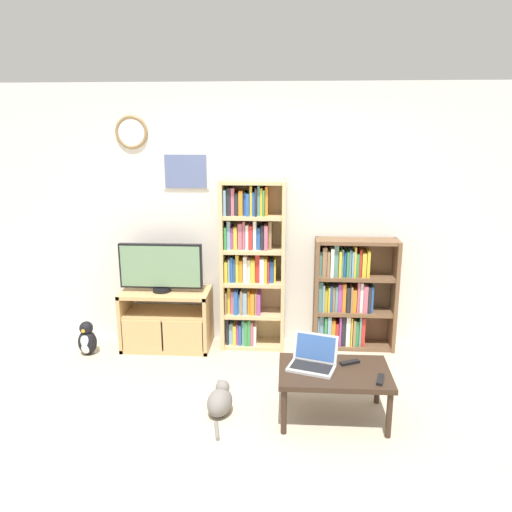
{
  "coord_description": "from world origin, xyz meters",
  "views": [
    {
      "loc": [
        0.25,
        -3.04,
        2.16
      ],
      "look_at": [
        -0.01,
        1.04,
        1.12
      ],
      "focal_mm": 35.0,
      "sensor_mm": 36.0,
      "label": 1
    }
  ],
  "objects_px": {
    "laptop": "(313,359)",
    "remote_far_from_laptop": "(380,379)",
    "bookshelf_tall": "(250,264)",
    "coffee_table": "(334,376)",
    "bookshelf_short": "(349,296)",
    "penguin_figurine": "(87,340)",
    "cat": "(220,401)",
    "television": "(161,267)",
    "tv_stand": "(167,319)",
    "remote_near_laptop": "(350,362)"
  },
  "relations": [
    {
      "from": "tv_stand",
      "to": "bookshelf_tall",
      "type": "xyz_separation_m",
      "value": [
        0.84,
        0.11,
        0.56
      ]
    },
    {
      "from": "coffee_table",
      "to": "tv_stand",
      "type": "bearing_deg",
      "value": 142.93
    },
    {
      "from": "laptop",
      "to": "remote_far_from_laptop",
      "type": "xyz_separation_m",
      "value": [
        0.48,
        -0.19,
        -0.05
      ]
    },
    {
      "from": "cat",
      "to": "remote_near_laptop",
      "type": "bearing_deg",
      "value": 17.67
    },
    {
      "from": "coffee_table",
      "to": "remote_near_laptop",
      "type": "height_order",
      "value": "remote_near_laptop"
    },
    {
      "from": "coffee_table",
      "to": "remote_far_from_laptop",
      "type": "distance_m",
      "value": 0.35
    },
    {
      "from": "tv_stand",
      "to": "television",
      "type": "bearing_deg",
      "value": -158.01
    },
    {
      "from": "laptop",
      "to": "remote_near_laptop",
      "type": "distance_m",
      "value": 0.3
    },
    {
      "from": "remote_far_from_laptop",
      "to": "cat",
      "type": "relative_size",
      "value": 0.33
    },
    {
      "from": "remote_near_laptop",
      "to": "bookshelf_tall",
      "type": "bearing_deg",
      "value": 11.06
    },
    {
      "from": "television",
      "to": "penguin_figurine",
      "type": "relative_size",
      "value": 2.4
    },
    {
      "from": "remote_near_laptop",
      "to": "cat",
      "type": "relative_size",
      "value": 0.32
    },
    {
      "from": "cat",
      "to": "penguin_figurine",
      "type": "relative_size",
      "value": 1.48
    },
    {
      "from": "bookshelf_tall",
      "to": "cat",
      "type": "distance_m",
      "value": 1.51
    },
    {
      "from": "remote_near_laptop",
      "to": "penguin_figurine",
      "type": "bearing_deg",
      "value": 45.73
    },
    {
      "from": "bookshelf_tall",
      "to": "remote_near_laptop",
      "type": "height_order",
      "value": "bookshelf_tall"
    },
    {
      "from": "bookshelf_short",
      "to": "cat",
      "type": "height_order",
      "value": "bookshelf_short"
    },
    {
      "from": "penguin_figurine",
      "to": "remote_far_from_laptop",
      "type": "bearing_deg",
      "value": -22.85
    },
    {
      "from": "television",
      "to": "remote_near_laptop",
      "type": "distance_m",
      "value": 2.08
    },
    {
      "from": "tv_stand",
      "to": "laptop",
      "type": "relative_size",
      "value": 2.16
    },
    {
      "from": "remote_far_from_laptop",
      "to": "cat",
      "type": "distance_m",
      "value": 1.23
    },
    {
      "from": "tv_stand",
      "to": "bookshelf_short",
      "type": "height_order",
      "value": "bookshelf_short"
    },
    {
      "from": "television",
      "to": "cat",
      "type": "relative_size",
      "value": 1.63
    },
    {
      "from": "tv_stand",
      "to": "penguin_figurine",
      "type": "bearing_deg",
      "value": -163.42
    },
    {
      "from": "remote_near_laptop",
      "to": "penguin_figurine",
      "type": "xyz_separation_m",
      "value": [
        -2.45,
        0.85,
        -0.25
      ]
    },
    {
      "from": "tv_stand",
      "to": "bookshelf_tall",
      "type": "relative_size",
      "value": 0.52
    },
    {
      "from": "laptop",
      "to": "cat",
      "type": "bearing_deg",
      "value": -158.01
    },
    {
      "from": "bookshelf_short",
      "to": "cat",
      "type": "distance_m",
      "value": 1.8
    },
    {
      "from": "television",
      "to": "bookshelf_short",
      "type": "relative_size",
      "value": 0.73
    },
    {
      "from": "remote_far_from_laptop",
      "to": "penguin_figurine",
      "type": "xyz_separation_m",
      "value": [
        -2.64,
        1.11,
        -0.25
      ]
    },
    {
      "from": "bookshelf_short",
      "to": "coffee_table",
      "type": "height_order",
      "value": "bookshelf_short"
    },
    {
      "from": "tv_stand",
      "to": "coffee_table",
      "type": "relative_size",
      "value": 1.05
    },
    {
      "from": "tv_stand",
      "to": "laptop",
      "type": "bearing_deg",
      "value": -38.89
    },
    {
      "from": "laptop",
      "to": "remote_near_laptop",
      "type": "xyz_separation_m",
      "value": [
        0.29,
        0.07,
        -0.05
      ]
    },
    {
      "from": "cat",
      "to": "bookshelf_tall",
      "type": "bearing_deg",
      "value": 94.76
    },
    {
      "from": "tv_stand",
      "to": "cat",
      "type": "height_order",
      "value": "tv_stand"
    },
    {
      "from": "coffee_table",
      "to": "bookshelf_short",
      "type": "bearing_deg",
      "value": 79.25
    },
    {
      "from": "television",
      "to": "cat",
      "type": "xyz_separation_m",
      "value": [
        0.73,
        -1.18,
        -0.74
      ]
    },
    {
      "from": "tv_stand",
      "to": "bookshelf_tall",
      "type": "height_order",
      "value": "bookshelf_tall"
    },
    {
      "from": "remote_far_from_laptop",
      "to": "bookshelf_tall",
      "type": "bearing_deg",
      "value": -39.02
    },
    {
      "from": "coffee_table",
      "to": "penguin_figurine",
      "type": "height_order",
      "value": "coffee_table"
    },
    {
      "from": "television",
      "to": "coffee_table",
      "type": "xyz_separation_m",
      "value": [
        1.61,
        -1.18,
        -0.5
      ]
    },
    {
      "from": "remote_near_laptop",
      "to": "remote_far_from_laptop",
      "type": "distance_m",
      "value": 0.32
    },
    {
      "from": "penguin_figurine",
      "to": "bookshelf_short",
      "type": "bearing_deg",
      "value": 7.89
    },
    {
      "from": "bookshelf_tall",
      "to": "laptop",
      "type": "xyz_separation_m",
      "value": [
        0.58,
        -1.25,
        -0.4
      ]
    },
    {
      "from": "bookshelf_short",
      "to": "coffee_table",
      "type": "bearing_deg",
      "value": -100.75
    },
    {
      "from": "television",
      "to": "laptop",
      "type": "height_order",
      "value": "television"
    },
    {
      "from": "tv_stand",
      "to": "penguin_figurine",
      "type": "height_order",
      "value": "tv_stand"
    },
    {
      "from": "tv_stand",
      "to": "bookshelf_short",
      "type": "xyz_separation_m",
      "value": [
        1.83,
        0.13,
        0.24
      ]
    },
    {
      "from": "tv_stand",
      "to": "cat",
      "type": "distance_m",
      "value": 1.4
    }
  ]
}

